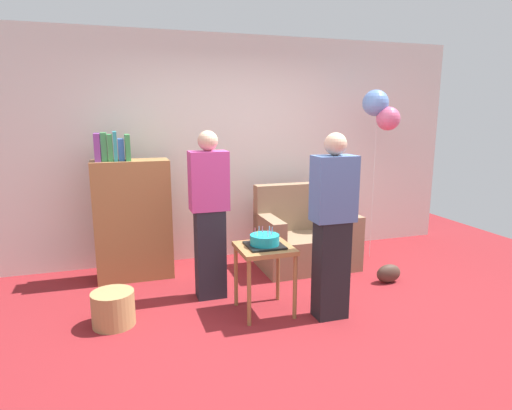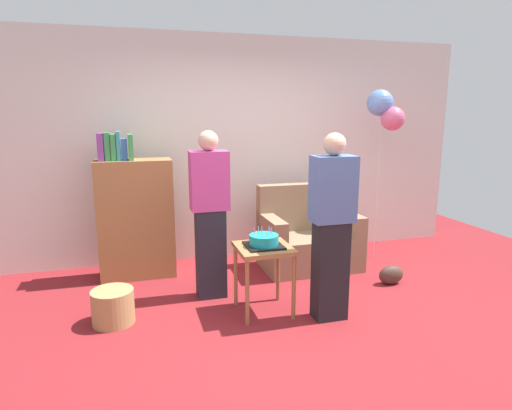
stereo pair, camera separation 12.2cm
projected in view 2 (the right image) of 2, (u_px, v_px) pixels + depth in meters
ground_plane at (293, 324)px, 3.76m from camera, size 8.00×8.00×0.00m
wall_back at (236, 149)px, 5.41m from camera, size 6.00×0.10×2.70m
couch at (308, 238)px, 5.14m from camera, size 1.10×0.70×0.96m
bookshelf at (135, 216)px, 4.75m from camera, size 0.80×0.36×1.60m
side_table at (264, 257)px, 3.89m from camera, size 0.48×0.48×0.63m
birthday_cake at (264, 241)px, 3.86m from camera, size 0.32×0.32×0.17m
person_blowing_candles at (210, 214)px, 4.18m from camera, size 0.36×0.22×1.63m
person_holding_cake at (332, 227)px, 3.72m from camera, size 0.36×0.22×1.63m
wicker_basket at (113, 307)px, 3.76m from camera, size 0.36×0.36×0.30m
handbag at (391, 275)px, 4.63m from camera, size 0.28×0.14×0.20m
balloon_bunch at (385, 110)px, 5.09m from camera, size 0.40×0.40×2.06m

